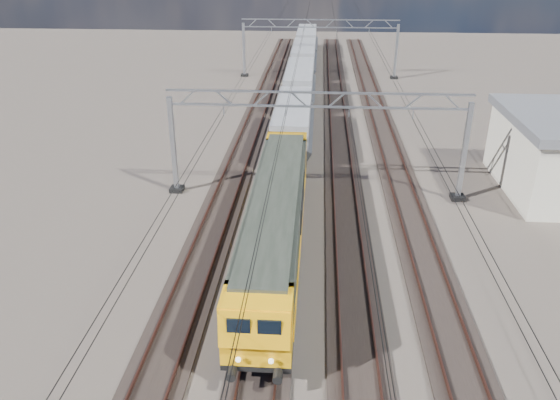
# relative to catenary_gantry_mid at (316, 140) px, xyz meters

# --- Properties ---
(ground) EXTENTS (160.00, 160.00, 0.00)m
(ground) POSITION_rel_catenary_gantry_mid_xyz_m (-0.00, -4.00, -3.91)
(ground) COLOR #2A231F
(ground) RESTS_ON ground
(track_outer_west) EXTENTS (2.60, 140.00, 0.30)m
(track_outer_west) POSITION_rel_catenary_gantry_mid_xyz_m (-6.00, -4.00, -3.83)
(track_outer_west) COLOR black
(track_outer_west) RESTS_ON ground
(track_loco) EXTENTS (2.60, 140.00, 0.30)m
(track_loco) POSITION_rel_catenary_gantry_mid_xyz_m (-2.00, -4.00, -3.83)
(track_loco) COLOR black
(track_loco) RESTS_ON ground
(track_inner_east) EXTENTS (2.60, 140.00, 0.30)m
(track_inner_east) POSITION_rel_catenary_gantry_mid_xyz_m (2.00, -4.00, -3.83)
(track_inner_east) COLOR black
(track_inner_east) RESTS_ON ground
(track_outer_east) EXTENTS (2.60, 140.00, 0.30)m
(track_outer_east) POSITION_rel_catenary_gantry_mid_xyz_m (6.00, -4.00, -3.83)
(track_outer_east) COLOR black
(track_outer_east) RESTS_ON ground
(catenary_gantry_mid) EXTENTS (19.90, 0.90, 7.11)m
(catenary_gantry_mid) POSITION_rel_catenary_gantry_mid_xyz_m (0.00, 0.00, 0.00)
(catenary_gantry_mid) COLOR #979DA5
(catenary_gantry_mid) RESTS_ON ground
(catenary_gantry_far) EXTENTS (19.90, 0.90, 7.11)m
(catenary_gantry_far) POSITION_rel_catenary_gantry_mid_xyz_m (0.00, 36.00, 0.00)
(catenary_gantry_far) COLOR #979DA5
(catenary_gantry_far) RESTS_ON ground
(overhead_wires) EXTENTS (12.03, 140.00, 0.53)m
(overhead_wires) POSITION_rel_catenary_gantry_mid_xyz_m (-0.00, 4.00, 1.84)
(overhead_wires) COLOR black
(overhead_wires) RESTS_ON ground
(locomotive) EXTENTS (2.76, 21.10, 3.62)m
(locomotive) POSITION_rel_catenary_gantry_mid_xyz_m (-2.00, -8.18, -1.58)
(locomotive) COLOR black
(locomotive) RESTS_ON ground
(hopper_wagon_lead) EXTENTS (3.38, 13.00, 3.25)m
(hopper_wagon_lead) POSITION_rel_catenary_gantry_mid_xyz_m (-2.00, 9.52, -1.67)
(hopper_wagon_lead) COLOR black
(hopper_wagon_lead) RESTS_ON ground
(hopper_wagon_mid) EXTENTS (3.38, 13.00, 3.25)m
(hopper_wagon_mid) POSITION_rel_catenary_gantry_mid_xyz_m (-2.00, 23.72, -1.67)
(hopper_wagon_mid) COLOR black
(hopper_wagon_mid) RESTS_ON ground
(hopper_wagon_third) EXTENTS (3.38, 13.00, 3.25)m
(hopper_wagon_third) POSITION_rel_catenary_gantry_mid_xyz_m (-2.00, 37.92, -1.67)
(hopper_wagon_third) COLOR black
(hopper_wagon_third) RESTS_ON ground
(hopper_wagon_fourth) EXTENTS (3.38, 13.00, 3.25)m
(hopper_wagon_fourth) POSITION_rel_catenary_gantry_mid_xyz_m (-2.00, 52.12, -1.67)
(hopper_wagon_fourth) COLOR black
(hopper_wagon_fourth) RESTS_ON ground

